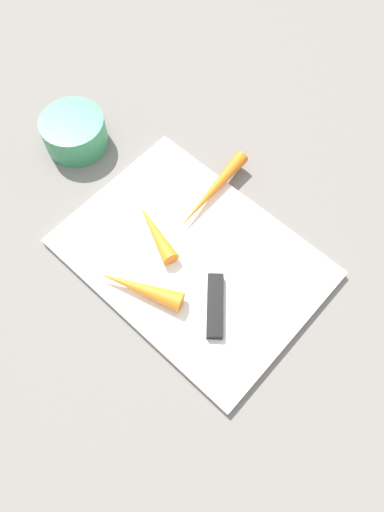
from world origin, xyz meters
The scene contains 7 objects.
ground_plane centered at (0.00, 0.00, 0.00)m, with size 1.40×1.40×0.00m, color slate.
cutting_board centered at (0.00, 0.00, 0.01)m, with size 0.36×0.26×0.01m, color white.
knife centered at (0.07, -0.03, 0.02)m, with size 0.14×0.17×0.01m.
carrot_medium centered at (-0.02, -0.09, 0.03)m, with size 0.03×0.03×0.12m, color orange.
carrot_longest centered at (-0.05, 0.10, 0.02)m, with size 0.02×0.02×0.16m, color orange.
carrot_shortest centered at (-0.06, -0.01, 0.02)m, with size 0.03×0.03×0.10m, color orange.
small_bowl centered at (-0.28, 0.03, 0.03)m, with size 0.10×0.10×0.05m, color #388C59.
Camera 1 is at (0.20, -0.22, 0.62)m, focal length 33.15 mm.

